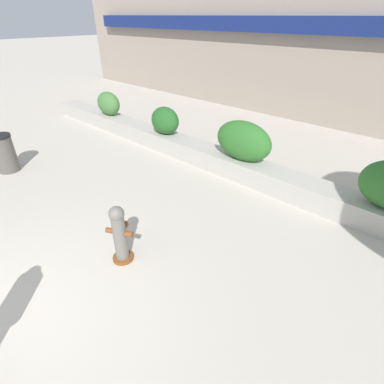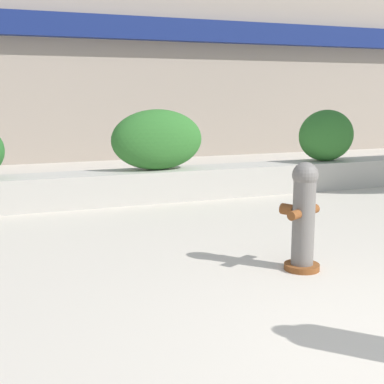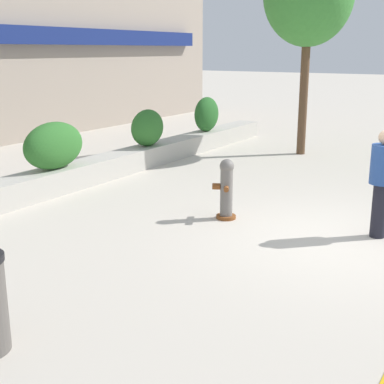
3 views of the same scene
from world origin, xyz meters
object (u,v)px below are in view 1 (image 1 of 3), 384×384
at_px(hedge_bush_0, 108,104).
at_px(hedge_bush_2, 243,141).
at_px(hedge_bush_1, 165,121).
at_px(fire_hydrant, 120,234).
at_px(trash_bin, 5,153).

xyz_separation_m(hedge_bush_0, hedge_bush_2, (5.81, 0.00, 0.08)).
xyz_separation_m(hedge_bush_1, fire_hydrant, (3.10, -3.93, -0.36)).
bearing_deg(trash_bin, fire_hydrant, 0.23).
relative_size(hedge_bush_1, fire_hydrant, 0.89).
distance_m(hedge_bush_1, trash_bin, 4.45).
relative_size(hedge_bush_0, hedge_bush_1, 1.08).
bearing_deg(hedge_bush_0, hedge_bush_2, 0.00).
height_order(hedge_bush_1, hedge_bush_2, hedge_bush_2).
distance_m(hedge_bush_0, hedge_bush_1, 2.98).
bearing_deg(trash_bin, hedge_bush_2, 39.30).
relative_size(hedge_bush_2, fire_hydrant, 1.41).
height_order(hedge_bush_2, trash_bin, hedge_bush_2).
distance_m(hedge_bush_1, fire_hydrant, 5.02).
distance_m(hedge_bush_0, fire_hydrant, 7.25).
bearing_deg(hedge_bush_2, trash_bin, -140.70).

